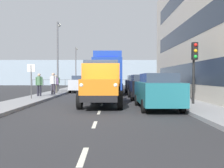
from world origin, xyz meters
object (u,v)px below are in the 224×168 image
at_px(truck_vintage_orange, 101,84).
at_px(street_sign, 31,75).
at_px(pedestrian_with_bag, 39,83).
at_px(lamp_post_far, 76,63).
at_px(car_maroon_oppositeside_2, 91,81).
at_px(car_teal_kerbside_near, 157,91).
at_px(pedestrian_couple_a, 56,82).
at_px(traffic_light_near, 194,59).
at_px(lorry_cargo_blue, 108,72).
at_px(car_black_kerbside_1, 143,86).
at_px(pedestrian_by_lamp, 57,82).
at_px(pedestrian_near_railing, 53,82).
at_px(car_grey_kerbside_2, 136,84).
at_px(lamp_post_promenade, 58,50).
at_px(car_silver_oppositeside_0, 80,84).
at_px(car_navy_oppositeside_1, 87,82).
at_px(pedestrian_couple_b, 54,81).

distance_m(truck_vintage_orange, street_sign, 5.45).
relative_size(pedestrian_with_bag, lamp_post_far, 0.29).
bearing_deg(truck_vintage_orange, car_maroon_oppositeside_2, -83.54).
bearing_deg(car_teal_kerbside_near, pedestrian_couple_a, -52.51).
distance_m(traffic_light_near, street_sign, 10.06).
bearing_deg(lorry_cargo_blue, car_maroon_oppositeside_2, -78.62).
bearing_deg(truck_vintage_orange, street_sign, -30.20).
distance_m(car_black_kerbside_1, pedestrian_by_lamp, 11.06).
relative_size(pedestrian_near_railing, pedestrian_couple_a, 1.10).
relative_size(car_grey_kerbside_2, lamp_post_promenade, 0.59).
distance_m(car_teal_kerbside_near, lamp_post_promenade, 14.26).
relative_size(truck_vintage_orange, pedestrian_with_bag, 3.36).
height_order(car_grey_kerbside_2, pedestrian_with_bag, pedestrian_with_bag).
bearing_deg(car_black_kerbside_1, car_silver_oppositeside_0, -54.25).
height_order(truck_vintage_orange, pedestrian_near_railing, truck_vintage_orange).
bearing_deg(traffic_light_near, car_navy_oppositeside_1, -67.72).
bearing_deg(car_teal_kerbside_near, car_black_kerbside_1, -90.00).
relative_size(car_grey_kerbside_2, pedestrian_with_bag, 2.40).
height_order(lamp_post_promenade, street_sign, lamp_post_promenade).
xyz_separation_m(car_teal_kerbside_near, street_sign, (7.46, -3.88, 0.79)).
bearing_deg(lorry_cargo_blue, pedestrian_near_railing, 34.96).
bearing_deg(pedestrian_couple_a, pedestrian_with_bag, 84.61).
bearing_deg(pedestrian_near_railing, pedestrian_couple_a, -82.45).
height_order(truck_vintage_orange, car_black_kerbside_1, truck_vintage_orange).
relative_size(lorry_cargo_blue, car_navy_oppositeside_1, 1.80).
bearing_deg(truck_vintage_orange, lamp_post_far, -77.79).
xyz_separation_m(car_navy_oppositeside_1, lamp_post_far, (2.00, -3.61, 2.79)).
xyz_separation_m(lamp_post_promenade, street_sign, (-0.06, 7.77, -2.52)).
relative_size(car_grey_kerbside_2, car_navy_oppositeside_1, 0.88).
bearing_deg(car_silver_oppositeside_0, car_maroon_oppositeside_2, -90.00).
xyz_separation_m(pedestrian_with_bag, lamp_post_far, (-0.06, -17.20, 2.55)).
height_order(car_silver_oppositeside_0, pedestrian_with_bag, pedestrian_with_bag).
distance_m(car_silver_oppositeside_0, car_navy_oppositeside_1, 6.65).
distance_m(lorry_cargo_blue, car_black_kerbside_1, 6.27).
relative_size(lorry_cargo_blue, pedestrian_with_bag, 4.88).
relative_size(pedestrian_couple_a, lamp_post_far, 0.27).
distance_m(car_silver_oppositeside_0, pedestrian_near_railing, 5.36).
distance_m(car_teal_kerbside_near, street_sign, 8.44).
distance_m(car_teal_kerbside_near, pedestrian_with_bag, 9.57).
height_order(car_navy_oppositeside_1, traffic_light_near, traffic_light_near).
height_order(pedestrian_with_bag, street_sign, street_sign).
xyz_separation_m(car_teal_kerbside_near, car_maroon_oppositeside_2, (5.51, -25.32, 0.00)).
relative_size(car_silver_oppositeside_0, pedestrian_by_lamp, 2.60).
relative_size(car_maroon_oppositeside_2, street_sign, 2.04).
relative_size(car_teal_kerbside_near, car_navy_oppositeside_1, 0.94).
xyz_separation_m(car_teal_kerbside_near, lamp_post_promenade, (7.51, -11.65, 3.31)).
distance_m(pedestrian_couple_b, lamp_post_far, 12.26).
xyz_separation_m(truck_vintage_orange, car_navy_oppositeside_1, (2.74, -18.30, -0.28)).
relative_size(pedestrian_by_lamp, street_sign, 0.72).
height_order(pedestrian_near_railing, pedestrian_couple_b, pedestrian_couple_b).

